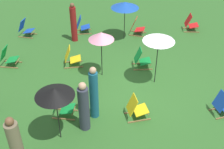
% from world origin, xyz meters
% --- Properties ---
extents(ground_plane, '(40.00, 40.00, 0.00)m').
position_xyz_m(ground_plane, '(0.00, 0.00, 0.00)').
color(ground_plane, '#2D6026').
extents(deckchair_0, '(0.53, 0.80, 0.83)m').
position_xyz_m(deckchair_0, '(1.26, 0.05, 0.37)').
color(deckchair_0, olive).
rests_on(deckchair_0, ground).
extents(deckchair_1, '(0.59, 0.83, 0.83)m').
position_xyz_m(deckchair_1, '(1.35, 2.86, 0.37)').
color(deckchair_1, olive).
rests_on(deckchair_1, ground).
extents(deckchair_2, '(0.65, 0.85, 0.83)m').
position_xyz_m(deckchair_2, '(4.11, 0.09, 0.37)').
color(deckchair_2, olive).
rests_on(deckchair_2, ground).
extents(deckchair_3, '(0.65, 0.85, 0.83)m').
position_xyz_m(deckchair_3, '(-1.66, 0.40, 0.37)').
color(deckchair_3, olive).
rests_on(deckchair_3, ground).
extents(deckchair_4, '(0.49, 0.77, 0.83)m').
position_xyz_m(deckchair_4, '(4.55, -2.57, 0.37)').
color(deckchair_4, olive).
rests_on(deckchair_4, ground).
extents(deckchair_5, '(0.67, 0.86, 0.83)m').
position_xyz_m(deckchair_5, '(-1.43, -2.42, 0.37)').
color(deckchair_5, olive).
rests_on(deckchair_5, ground).
extents(deckchair_8, '(0.55, 0.81, 0.83)m').
position_xyz_m(deckchair_8, '(-1.59, 2.76, 0.37)').
color(deckchair_8, olive).
rests_on(deckchair_8, ground).
extents(deckchair_9, '(0.58, 0.82, 0.83)m').
position_xyz_m(deckchair_9, '(4.25, 2.72, 0.37)').
color(deckchair_9, olive).
rests_on(deckchair_9, ground).
extents(deckchair_10, '(0.55, 0.80, 0.83)m').
position_xyz_m(deckchair_10, '(1.32, 5.41, 0.37)').
color(deckchair_10, olive).
rests_on(deckchair_10, ground).
extents(deckchair_11, '(0.62, 0.84, 0.83)m').
position_xyz_m(deckchair_11, '(3.86, 5.36, 0.37)').
color(deckchair_11, olive).
rests_on(deckchair_11, ground).
extents(umbrella_0, '(1.24, 1.24, 1.80)m').
position_xyz_m(umbrella_0, '(3.64, 0.69, 1.67)').
color(umbrella_0, black).
rests_on(umbrella_0, ground).
extents(umbrella_1, '(0.94, 0.94, 1.84)m').
position_xyz_m(umbrella_1, '(0.69, 1.60, 1.69)').
color(umbrella_1, black).
rests_on(umbrella_1, ground).
extents(umbrella_2, '(1.12, 1.12, 1.99)m').
position_xyz_m(umbrella_2, '(0.26, -0.40, 1.87)').
color(umbrella_2, black).
rests_on(umbrella_2, ground).
extents(umbrella_3, '(1.09, 1.09, 1.86)m').
position_xyz_m(umbrella_3, '(-2.57, 2.69, 1.73)').
color(umbrella_3, black).
rests_on(umbrella_3, ground).
extents(person_1, '(0.40, 0.40, 1.74)m').
position_xyz_m(person_1, '(-2.15, 2.00, 0.82)').
color(person_1, '#333847').
rests_on(person_1, ground).
extents(person_2, '(0.42, 0.42, 1.89)m').
position_xyz_m(person_2, '(-3.73, 3.54, 0.89)').
color(person_2, '#72664C').
rests_on(person_2, ground).
extents(person_3, '(0.39, 0.39, 1.82)m').
position_xyz_m(person_3, '(3.45, 2.99, 0.87)').
color(person_3, maroon).
rests_on(person_3, ground).
extents(person_4, '(0.30, 0.30, 1.89)m').
position_xyz_m(person_4, '(-1.61, 1.73, 0.91)').
color(person_4, '#195972').
rests_on(person_4, ground).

